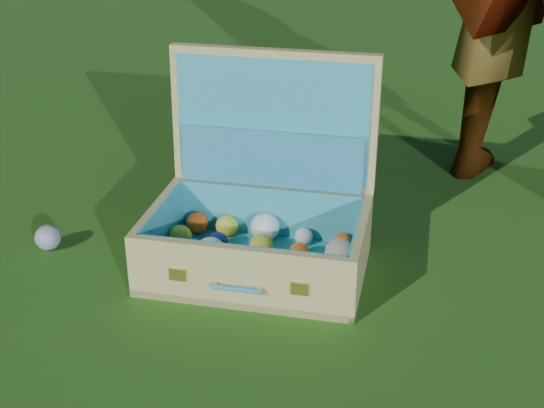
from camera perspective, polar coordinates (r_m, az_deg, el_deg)
The scene contains 3 objects.
ground at distance 1.77m, azimuth -1.28°, elevation -8.25°, with size 60.00×60.00×0.00m, color #215114.
stray_ball at distance 2.11m, azimuth -16.53°, elevation -2.44°, with size 0.07×0.07×0.07m, color teal.
suitcase at distance 1.92m, azimuth -0.76°, elevation -0.34°, with size 0.65×0.57×0.52m.
Camera 1 is at (0.83, -1.22, 0.99)m, focal length 50.00 mm.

